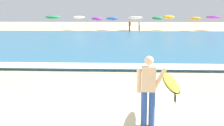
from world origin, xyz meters
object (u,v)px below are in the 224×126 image
Objects in this scene: beach_umbrella_4 at (135,18)px; beach_umbrella_5 at (158,18)px; beach_umbrella_1 at (79,17)px; beach_umbrella_3 at (112,19)px; beach_umbrella_2 at (97,19)px; beach_umbrella_0 at (53,17)px; beachgoer_near_row_mid at (139,25)px; beach_umbrella_7 at (195,19)px; beach_umbrella_8 at (213,17)px; beach_umbrella_6 at (169,17)px; beachgoer_near_row_left at (130,26)px; surfer_with_board at (159,85)px.

beach_umbrella_4 is 3.45m from beach_umbrella_5.
beach_umbrella_3 is (5.44, -0.13, -0.22)m from beach_umbrella_1.
beach_umbrella_4 is (5.98, 0.99, 0.14)m from beach_umbrella_2.
beach_umbrella_0 reaches higher than beachgoer_near_row_mid.
beach_umbrella_4 reaches higher than beach_umbrella_1.
beach_umbrella_8 is (2.96, 0.89, 0.21)m from beach_umbrella_7.
beach_umbrella_4 reaches higher than beach_umbrella_7.
beach_umbrella_4 is (9.14, -0.98, -0.04)m from beach_umbrella_1.
beachgoer_near_row_mid is (-4.74, -1.73, -1.26)m from beach_umbrella_6.
beach_umbrella_8 is at bearing 10.77° from beachgoer_near_row_left.
beach_umbrella_0 is 1.08× the size of beach_umbrella_5.
beachgoer_near_row_left is at bearing -1.66° from beach_umbrella_0.
beach_umbrella_1 reaches higher than surfer_with_board.
beach_umbrella_8 reaches higher than beachgoer_near_row_left.
beachgoer_near_row_mid is (4.26, -1.83, -0.99)m from beach_umbrella_3.
surfer_with_board is 38.79m from beach_umbrella_3.
beach_umbrella_7 is (9.21, -0.38, -0.13)m from beach_umbrella_4.
beachgoer_near_row_left is (8.21, -2.97, -1.21)m from beach_umbrella_1.
beach_umbrella_4 is 1.01× the size of beach_umbrella_5.
beach_umbrella_8 is 1.53× the size of beachgoer_near_row_mid.
surfer_with_board is 37.82m from beach_umbrella_4.
beach_umbrella_0 is 1.03× the size of beach_umbrella_8.
beach_umbrella_0 is 1.14× the size of beach_umbrella_3.
beach_umbrella_2 is at bearing 5.53° from beach_umbrella_0.
beach_umbrella_4 is at bearing -6.14° from beach_umbrella_1.
beach_umbrella_8 is (12.76, 38.31, 1.07)m from surfer_with_board.
beachgoer_near_row_mid is at bearing 34.25° from beachgoer_near_row_left.
beach_umbrella_0 is at bearing -176.71° from beach_umbrella_7.
surfer_with_board is at bearing -91.80° from beachgoer_near_row_mid.
beach_umbrella_1 is 5.44m from beach_umbrella_3.
beach_umbrella_4 is at bearing 120.08° from beachgoer_near_row_mid.
beach_umbrella_1 reaches higher than beachgoer_near_row_mid.
surfer_with_board is 1.08× the size of beach_umbrella_1.
beach_umbrella_5 is (12.54, -1.51, -0.08)m from beach_umbrella_1.
beach_umbrella_2 is 1.38× the size of beachgoer_near_row_left.
beach_umbrella_1 is 1.05× the size of beach_umbrella_2.
beach_umbrella_3 is 0.94× the size of beach_umbrella_4.
beach_umbrella_2 is 6.06m from beach_umbrella_4.
beach_umbrella_7 reaches higher than beachgoer_near_row_mid.
beach_umbrella_4 is (3.70, -0.85, 0.18)m from beach_umbrella_3.
beach_umbrella_5 reaches higher than beach_umbrella_3.
beach_umbrella_4 is (12.73, 1.65, -0.13)m from beach_umbrella_0.
beach_umbrella_7 is at bearing 9.00° from beachgoer_near_row_left.
beach_umbrella_1 is at bearing 175.74° from beach_umbrella_7.
surfer_with_board is 1.11× the size of beach_umbrella_7.
beachgoer_near_row_mid is (9.70, -1.96, -1.21)m from beach_umbrella_1.
beach_umbrella_3 is 9.00m from beach_umbrella_6.
beach_umbrella_0 is at bearing -176.02° from beach_umbrella_5.
beach_umbrella_3 is 4.09m from beachgoer_near_row_left.
beach_umbrella_2 is 0.89× the size of beach_umbrella_6.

